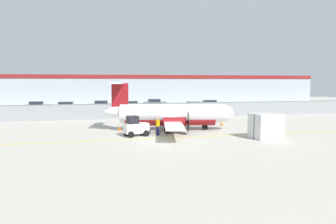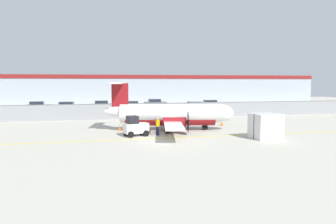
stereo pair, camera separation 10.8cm
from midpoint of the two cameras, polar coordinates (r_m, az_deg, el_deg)
ground_plane at (r=29.15m, az=-0.52°, el=-4.56°), size 140.00×140.00×0.01m
perimeter_fence at (r=44.64m, az=-4.96°, el=0.28°), size 98.00×0.10×2.10m
parking_lot_strip at (r=56.10m, az=-6.60°, el=0.20°), size 98.00×17.00×0.12m
background_building at (r=74.31m, az=-8.23°, el=3.88°), size 91.00×8.10×6.50m
commuter_airplane at (r=33.68m, az=0.69°, el=-0.49°), size 13.42×16.01×4.92m
baggage_tug at (r=30.25m, az=-5.76°, el=-2.59°), size 2.54×1.87×1.88m
ground_crew_worker at (r=30.48m, az=-1.88°, el=-2.32°), size 0.45×0.53×1.70m
cargo_container at (r=30.08m, az=16.54°, el=-2.36°), size 2.61×2.26×2.20m
traffic_cone_near_left at (r=30.11m, az=-6.73°, el=-3.68°), size 0.36×0.36×0.64m
traffic_cone_near_right at (r=37.99m, az=9.29°, el=-1.86°), size 0.36×0.36×0.64m
traffic_cone_far_left at (r=35.53m, az=1.62°, el=-2.28°), size 0.36×0.36×0.64m
traffic_cone_far_right at (r=33.95m, az=-8.52°, el=-2.69°), size 0.36×0.36×0.64m
parked_car_0 at (r=59.76m, az=-21.87°, el=0.96°), size 4.27×2.14×1.58m
parked_car_1 at (r=56.84m, az=-17.51°, el=0.90°), size 4.37×2.39×1.58m
parked_car_2 at (r=58.72m, az=-11.54°, el=1.17°), size 4.22×2.04×1.58m
parked_car_3 at (r=56.75m, az=-6.45°, el=1.10°), size 4.21×2.02×1.58m
parked_car_4 at (r=63.19m, az=-2.38°, el=1.55°), size 4.23×2.06×1.58m
parked_car_5 at (r=54.75m, az=4.47°, el=0.97°), size 4.34×2.32×1.58m
parked_car_6 at (r=60.06m, az=7.12°, el=1.32°), size 4.32×2.25×1.58m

